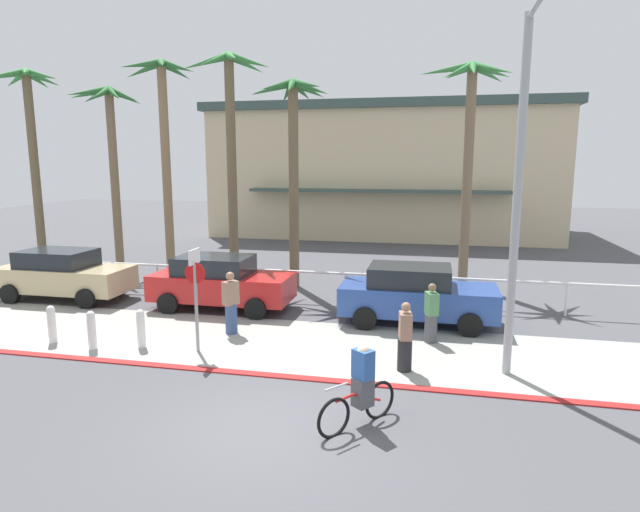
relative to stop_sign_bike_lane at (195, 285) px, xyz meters
name	(u,v)px	position (x,y,z in m)	size (l,w,h in m)	color
ground_plane	(352,292)	(2.78, 6.75, -1.68)	(80.00, 80.00, 0.00)	#4C4C51
sidewalk_strip	(317,347)	(2.78, 0.95, -1.67)	(44.00, 4.00, 0.02)	#9E9E93
curb_paint	(297,377)	(2.78, -1.05, -1.66)	(44.00, 0.24, 0.03)	maroon
building_backdrop	(386,170)	(2.28, 24.15, 2.37)	(21.28, 12.20, 8.06)	beige
rail_fence	(345,279)	(2.78, 5.25, -0.84)	(22.63, 0.08, 1.04)	white
stop_sign_bike_lane	(195,285)	(0.00, 0.00, 0.00)	(0.52, 0.56, 2.56)	gray
bollard_0	(141,328)	(-1.49, -0.05, -1.16)	(0.20, 0.20, 1.00)	white
bollard_2	(52,324)	(-3.92, -0.21, -1.16)	(0.20, 0.20, 1.00)	white
bollard_3	(92,330)	(-2.61, -0.43, -1.16)	(0.20, 0.20, 1.00)	white
streetlight_curb	(520,178)	(7.23, -0.07, 2.60)	(0.24, 2.54, 7.50)	#9EA0A5
palm_tree_0	(30,123)	(-11.07, 8.11, 4.51)	(3.27, 3.79, 8.39)	brown
palm_tree_1	(110,130)	(-8.01, 9.11, 4.25)	(3.08, 3.38, 7.73)	#756047
palm_tree_2	(163,123)	(-5.14, 8.35, 4.43)	(3.01, 3.10, 8.58)	#846B4C
palm_tree_3	(230,120)	(-2.08, 7.83, 4.46)	(3.55, 3.13, 8.61)	brown
palm_tree_4	(292,129)	(0.48, 7.22, 4.07)	(3.11, 3.18, 7.50)	brown
palm_tree_5	(470,121)	(6.67, 8.88, 4.39)	(3.26, 2.80, 8.13)	#756047
car_tan_0	(64,274)	(-6.61, 3.75, -0.81)	(4.40, 2.02, 1.69)	tan
car_red_1	(220,282)	(-0.97, 3.78, -0.81)	(4.40, 2.02, 1.69)	red
car_blue_2	(416,294)	(5.13, 3.48, -0.81)	(4.40, 2.02, 1.69)	#284793
cyclist_red_0	(361,388)	(4.41, -2.80, -0.98)	(1.18, 1.46, 1.50)	black
pedestrian_0	(431,316)	(5.57, 1.91, -0.96)	(0.41, 0.46, 1.57)	#4C4C51
pedestrian_1	(231,305)	(0.29, 1.48, -0.88)	(0.44, 0.48, 1.72)	#384C7A
pedestrian_2	(405,340)	(5.03, -0.16, -0.95)	(0.37, 0.44, 1.59)	#232326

